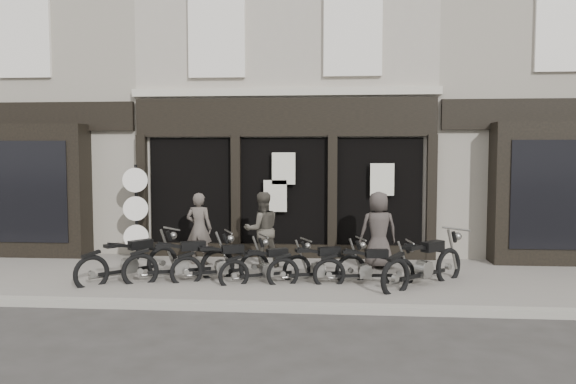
# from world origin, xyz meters

# --- Properties ---
(ground_plane) EXTENTS (90.00, 90.00, 0.00)m
(ground_plane) POSITION_xyz_m (0.00, 0.00, 0.00)
(ground_plane) COLOR #2D2B28
(ground_plane) RESTS_ON ground
(pavement) EXTENTS (30.00, 4.20, 0.12)m
(pavement) POSITION_xyz_m (0.00, 0.90, 0.06)
(pavement) COLOR slate
(pavement) RESTS_ON ground_plane
(kerb) EXTENTS (30.00, 0.25, 0.13)m
(kerb) POSITION_xyz_m (0.00, -1.25, 0.07)
(kerb) COLOR gray
(kerb) RESTS_ON ground_plane
(central_building) EXTENTS (7.30, 6.22, 8.34)m
(central_building) POSITION_xyz_m (0.00, 5.95, 4.08)
(central_building) COLOR #A19A8A
(central_building) RESTS_ON ground
(neighbour_left) EXTENTS (5.60, 6.73, 8.34)m
(neighbour_left) POSITION_xyz_m (-6.35, 5.90, 4.04)
(neighbour_left) COLOR gray
(neighbour_left) RESTS_ON ground
(neighbour_right) EXTENTS (5.60, 6.73, 8.34)m
(neighbour_right) POSITION_xyz_m (6.35, 5.90, 4.04)
(neighbour_right) COLOR gray
(neighbour_right) RESTS_ON ground
(motorcycle_0) EXTENTS (1.68, 1.81, 1.06)m
(motorcycle_0) POSITION_xyz_m (-2.83, 0.32, 0.42)
(motorcycle_0) COLOR black
(motorcycle_0) RESTS_ON ground
(motorcycle_1) EXTENTS (2.07, 1.17, 1.06)m
(motorcycle_1) POSITION_xyz_m (-1.80, 0.34, 0.42)
(motorcycle_1) COLOR black
(motorcycle_1) RESTS_ON ground
(motorcycle_2) EXTENTS (1.87, 1.09, 0.96)m
(motorcycle_2) POSITION_xyz_m (-1.01, 0.47, 0.38)
(motorcycle_2) COLOR black
(motorcycle_2) RESTS_ON ground
(motorcycle_3) EXTENTS (1.76, 1.09, 0.91)m
(motorcycle_3) POSITION_xyz_m (-0.10, 0.34, 0.36)
(motorcycle_3) COLOR black
(motorcycle_3) RESTS_ON ground
(motorcycle_4) EXTENTS (1.94, 0.89, 0.96)m
(motorcycle_4) POSITION_xyz_m (0.89, 0.39, 0.38)
(motorcycle_4) COLOR black
(motorcycle_4) RESTS_ON ground
(motorcycle_5) EXTENTS (1.97, 0.57, 0.94)m
(motorcycle_5) POSITION_xyz_m (1.79, 0.32, 0.38)
(motorcycle_5) COLOR black
(motorcycle_5) RESTS_ON ground
(motorcycle_6) EXTENTS (1.88, 1.83, 1.13)m
(motorcycle_6) POSITION_xyz_m (2.89, 0.29, 0.45)
(motorcycle_6) COLOR black
(motorcycle_6) RESTS_ON ground
(man_left) EXTENTS (0.63, 0.45, 1.61)m
(man_left) POSITION_xyz_m (-1.82, 1.92, 0.93)
(man_left) COLOR #4C443E
(man_left) RESTS_ON pavement
(man_centre) EXTENTS (0.98, 0.89, 1.65)m
(man_centre) POSITION_xyz_m (-0.38, 1.74, 0.94)
(man_centre) COLOR #433F36
(man_centre) RESTS_ON pavement
(man_right) EXTENTS (0.90, 0.68, 1.67)m
(man_right) POSITION_xyz_m (2.15, 1.81, 0.95)
(man_right) COLOR #393330
(man_right) RESTS_ON pavement
(advert_sign_post) EXTENTS (0.56, 0.37, 2.34)m
(advert_sign_post) POSITION_xyz_m (-3.41, 2.32, 1.14)
(advert_sign_post) COLOR black
(advert_sign_post) RESTS_ON ground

